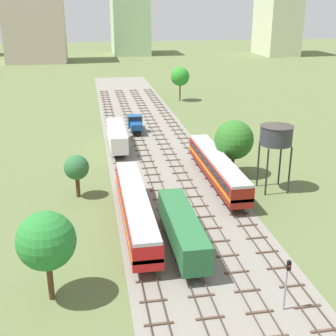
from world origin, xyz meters
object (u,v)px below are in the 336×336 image
water_tower (276,134)px  signal_post_nearest (287,278)px  passenger_coach_far_left_near (135,207)px  shunter_loco_left_far (135,122)px  freight_boxcar_left_nearest (182,228)px  passenger_coach_centre_mid (217,166)px  freight_boxcar_far_left_midfar (117,135)px

water_tower → signal_post_nearest: 26.66m
passenger_coach_far_left_near → signal_post_nearest: 19.86m
shunter_loco_left_far → water_tower: size_ratio=0.89×
freight_boxcar_left_nearest → passenger_coach_far_left_near: bearing=127.0°
passenger_coach_centre_mid → water_tower: 9.31m
water_tower → signal_post_nearest: size_ratio=1.95×
water_tower → freight_boxcar_left_nearest: bearing=-138.8°
water_tower → passenger_coach_far_left_near: bearing=-158.2°
freight_boxcar_far_left_midfar → passenger_coach_centre_mid: bearing=-55.9°
passenger_coach_far_left_near → shunter_loco_left_far: 40.86m
freight_boxcar_far_left_midfar → signal_post_nearest: 47.88m
passenger_coach_centre_mid → shunter_loco_left_far: size_ratio=2.60×
passenger_coach_centre_mid → freight_boxcar_far_left_midfar: bearing=124.1°
shunter_loco_left_far → signal_post_nearest: signal_post_nearest is taller
freight_boxcar_far_left_midfar → shunter_loco_left_far: size_ratio=1.65×
freight_boxcar_far_left_midfar → water_tower: (19.51, -22.05, 5.42)m
passenger_coach_centre_mid → signal_post_nearest: signal_post_nearest is taller
freight_boxcar_far_left_midfar → passenger_coach_far_left_near: bearing=-90.0°
shunter_loco_left_far → passenger_coach_far_left_near: bearing=-95.9°
freight_boxcar_left_nearest → water_tower: 21.06m
passenger_coach_far_left_near → water_tower: 21.67m
shunter_loco_left_far → water_tower: bearing=-65.0°
signal_post_nearest → freight_boxcar_far_left_midfar: bearing=102.7°
shunter_loco_left_far → signal_post_nearest: size_ratio=1.74×
freight_boxcar_left_nearest → passenger_coach_far_left_near: (-4.22, 5.59, 0.16)m
passenger_coach_centre_mid → shunter_loco_left_far: bearing=106.0°
passenger_coach_centre_mid → freight_boxcar_far_left_midfar: size_ratio=1.57×
freight_boxcar_left_nearest → passenger_coach_centre_mid: 18.81m
freight_boxcar_far_left_midfar → shunter_loco_left_far: bearing=68.7°
passenger_coach_centre_mid → shunter_loco_left_far: (-8.42, 29.40, -0.60)m
passenger_coach_centre_mid → signal_post_nearest: 28.14m
freight_boxcar_left_nearest → freight_boxcar_far_left_midfar: size_ratio=1.00×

